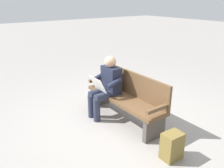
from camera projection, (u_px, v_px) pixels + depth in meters
ground_plane at (124, 119)px, 4.41m from camera, size 40.00×40.00×0.00m
bench_near at (127, 96)px, 4.29m from camera, size 1.81×0.50×0.90m
person_seated at (106, 85)px, 4.36m from camera, size 0.57×0.58×1.18m
backpack at (172, 146)px, 3.28m from camera, size 0.26×0.30×0.41m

